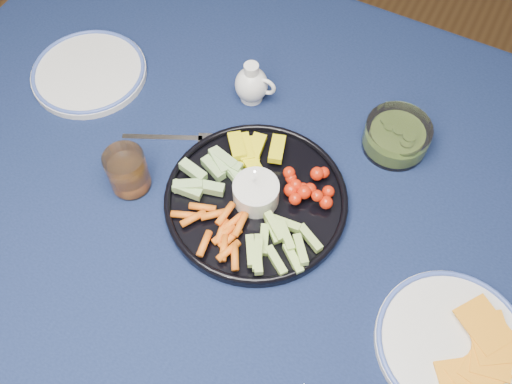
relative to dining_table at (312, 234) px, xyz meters
The scene contains 8 objects.
dining_table is the anchor object (origin of this frame).
crudite_platter 0.15m from the dining_table, 161.47° to the right, with size 0.32×0.32×0.10m.
creamer_pitcher 0.31m from the dining_table, 141.38° to the left, with size 0.08×0.06×0.09m.
pickle_bowl 0.24m from the dining_table, 70.69° to the left, with size 0.12×0.12×0.06m.
cheese_plate 0.32m from the dining_table, 22.67° to the right, with size 0.24×0.24×0.03m.
juice_tumbler 0.35m from the dining_table, 161.98° to the right, with size 0.07×0.07×0.08m.
fork_left 0.31m from the dining_table, behind, with size 0.17×0.09×0.00m.
side_plate_extra 0.55m from the dining_table, behind, with size 0.23×0.23×0.02m.
Camera 1 is at (0.13, -0.48, 1.61)m, focal length 40.00 mm.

